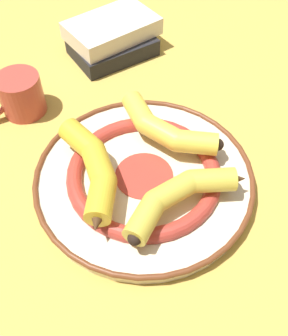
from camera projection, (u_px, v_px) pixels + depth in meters
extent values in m
plane|color=gold|center=(124.00, 182.00, 0.64)|extent=(2.80, 2.80, 0.00)
cylinder|color=beige|center=(144.00, 180.00, 0.63)|extent=(0.34, 0.34, 0.02)
torus|color=#AD382D|center=(144.00, 174.00, 0.62)|extent=(0.25, 0.25, 0.02)
cylinder|color=#AD382D|center=(144.00, 175.00, 0.62)|extent=(0.09, 0.09, 0.00)
torus|color=brown|center=(144.00, 175.00, 0.62)|extent=(0.35, 0.35, 0.01)
cylinder|color=gold|center=(101.00, 200.00, 0.55)|extent=(0.05, 0.07, 0.04)
cylinder|color=gold|center=(98.00, 165.00, 0.59)|extent=(0.05, 0.07, 0.04)
cylinder|color=gold|center=(80.00, 139.00, 0.62)|extent=(0.07, 0.08, 0.04)
sphere|color=gold|center=(104.00, 182.00, 0.57)|extent=(0.04, 0.04, 0.04)
sphere|color=gold|center=(93.00, 150.00, 0.61)|extent=(0.04, 0.04, 0.04)
cone|color=#472D19|center=(97.00, 220.00, 0.53)|extent=(0.04, 0.04, 0.03)
sphere|color=black|center=(68.00, 128.00, 0.64)|extent=(0.02, 0.02, 0.02)
cylinder|color=yellow|center=(138.00, 111.00, 0.67)|extent=(0.05, 0.07, 0.04)
cylinder|color=yellow|center=(161.00, 132.00, 0.63)|extent=(0.07, 0.07, 0.04)
cylinder|color=yellow|center=(197.00, 143.00, 0.62)|extent=(0.07, 0.05, 0.04)
sphere|color=yellow|center=(146.00, 123.00, 0.65)|extent=(0.04, 0.04, 0.04)
sphere|color=yellow|center=(177.00, 141.00, 0.62)|extent=(0.04, 0.04, 0.04)
cone|color=#472D19|center=(132.00, 100.00, 0.68)|extent=(0.03, 0.04, 0.03)
sphere|color=black|center=(218.00, 145.00, 0.62)|extent=(0.02, 0.02, 0.02)
cylinder|color=gold|center=(213.00, 180.00, 0.57)|extent=(0.07, 0.04, 0.04)
cylinder|color=gold|center=(173.00, 191.00, 0.56)|extent=(0.07, 0.06, 0.04)
cylinder|color=gold|center=(144.00, 220.00, 0.53)|extent=(0.07, 0.07, 0.04)
sphere|color=gold|center=(191.00, 181.00, 0.57)|extent=(0.04, 0.04, 0.04)
sphere|color=gold|center=(155.00, 202.00, 0.55)|extent=(0.04, 0.04, 0.04)
cone|color=#472D19|center=(235.00, 179.00, 0.58)|extent=(0.03, 0.03, 0.03)
sphere|color=black|center=(133.00, 239.00, 0.51)|extent=(0.02, 0.02, 0.02)
cube|color=black|center=(113.00, 47.00, 0.84)|extent=(0.20, 0.18, 0.04)
cube|color=white|center=(114.00, 46.00, 0.85)|extent=(0.19, 0.16, 0.03)
cube|color=silver|center=(112.00, 28.00, 0.83)|extent=(0.22, 0.19, 0.04)
cube|color=white|center=(114.00, 28.00, 0.83)|extent=(0.21, 0.18, 0.03)
cylinder|color=#B24238|center=(21.00, 95.00, 0.72)|extent=(0.08, 0.08, 0.08)
cylinder|color=#331C0F|center=(17.00, 82.00, 0.69)|extent=(0.07, 0.07, 0.00)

